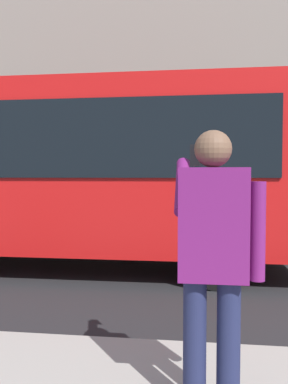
{
  "coord_description": "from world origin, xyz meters",
  "views": [
    {
      "loc": [
        0.37,
        6.7,
        1.59
      ],
      "look_at": [
        1.14,
        0.5,
        1.3
      ],
      "focal_mm": 35.13,
      "sensor_mm": 36.0,
      "label": 1
    }
  ],
  "objects": [
    {
      "name": "ground_plane",
      "position": [
        0.0,
        0.0,
        0.0
      ],
      "size": [
        60.0,
        60.0,
        0.0
      ],
      "primitive_type": "plane",
      "color": "#232326"
    },
    {
      "name": "pedestrian_photographer",
      "position": [
        0.23,
        4.46,
        1.14
      ],
      "size": [
        0.53,
        0.52,
        1.7
      ],
      "color": "#1E2347",
      "rests_on": "sidewalk_curb"
    },
    {
      "name": "red_bus",
      "position": [
        3.01,
        0.35,
        1.68
      ],
      "size": [
        9.05,
        2.54,
        3.08
      ],
      "color": "red",
      "rests_on": "ground_plane"
    },
    {
      "name": "building_facade_far",
      "position": [
        -0.02,
        -6.8,
        5.99
      ],
      "size": [
        28.0,
        1.55,
        12.0
      ],
      "color": "gray",
      "rests_on": "ground_plane"
    }
  ]
}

